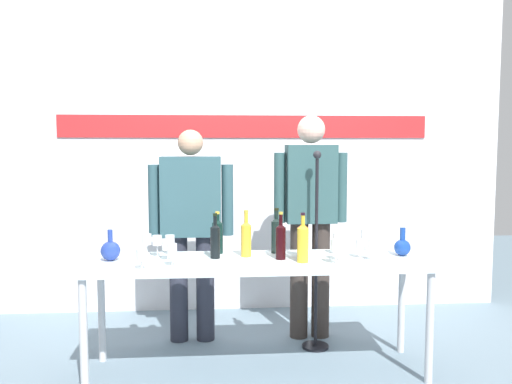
# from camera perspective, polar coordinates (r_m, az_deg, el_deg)

# --- Properties ---
(ground_plane) EXTENTS (10.00, 10.00, 0.00)m
(ground_plane) POSITION_cam_1_polar(r_m,az_deg,el_deg) (3.74, 0.19, -18.75)
(ground_plane) COLOR slate
(back_wall) EXTENTS (4.73, 0.11, 3.00)m
(back_wall) POSITION_cam_1_polar(r_m,az_deg,el_deg) (4.84, -1.17, 4.96)
(back_wall) COLOR white
(back_wall) RESTS_ON ground
(display_table) EXTENTS (2.26, 0.61, 0.76)m
(display_table) POSITION_cam_1_polar(r_m,az_deg,el_deg) (3.52, 0.19, -8.30)
(display_table) COLOR silver
(display_table) RESTS_ON ground
(decanter_blue_left) EXTENTS (0.13, 0.13, 0.20)m
(decanter_blue_left) POSITION_cam_1_polar(r_m,az_deg,el_deg) (3.58, -15.42, -6.07)
(decanter_blue_left) COLOR #233B96
(decanter_blue_left) RESTS_ON display_table
(decanter_blue_right) EXTENTS (0.11, 0.11, 0.19)m
(decanter_blue_right) POSITION_cam_1_polar(r_m,az_deg,el_deg) (3.74, 15.50, -5.68)
(decanter_blue_right) COLOR #173D95
(decanter_blue_right) RESTS_ON display_table
(presenter_left) EXTENTS (0.64, 0.22, 1.63)m
(presenter_left) POSITION_cam_1_polar(r_m,az_deg,el_deg) (4.07, -6.99, -3.08)
(presenter_left) COLOR #2A2C39
(presenter_left) RESTS_ON ground
(presenter_right) EXTENTS (0.57, 0.22, 1.74)m
(presenter_right) POSITION_cam_1_polar(r_m,az_deg,el_deg) (4.13, 5.89, -2.19)
(presenter_right) COLOR #382E2A
(presenter_right) RESTS_ON ground
(wine_bottle_0) EXTENTS (0.07, 0.07, 0.31)m
(wine_bottle_0) POSITION_cam_1_polar(r_m,az_deg,el_deg) (3.69, 2.21, -4.53)
(wine_bottle_0) COLOR black
(wine_bottle_0) RESTS_ON display_table
(wine_bottle_1) EXTENTS (0.07, 0.07, 0.31)m
(wine_bottle_1) POSITION_cam_1_polar(r_m,az_deg,el_deg) (3.57, -1.07, -4.92)
(wine_bottle_1) COLOR gold
(wine_bottle_1) RESTS_ON display_table
(wine_bottle_2) EXTENTS (0.07, 0.07, 0.30)m
(wine_bottle_2) POSITION_cam_1_polar(r_m,az_deg,el_deg) (3.54, 5.06, -5.09)
(wine_bottle_2) COLOR orange
(wine_bottle_2) RESTS_ON display_table
(wine_bottle_3) EXTENTS (0.06, 0.06, 0.30)m
(wine_bottle_3) POSITION_cam_1_polar(r_m,az_deg,el_deg) (3.52, -4.42, -5.14)
(wine_bottle_3) COLOR black
(wine_bottle_3) RESTS_ON display_table
(wine_bottle_4) EXTENTS (0.07, 0.07, 0.32)m
(wine_bottle_4) POSITION_cam_1_polar(r_m,az_deg,el_deg) (3.41, 5.07, -5.39)
(wine_bottle_4) COLOR gold
(wine_bottle_4) RESTS_ON display_table
(wine_bottle_5) EXTENTS (0.07, 0.07, 0.29)m
(wine_bottle_5) POSITION_cam_1_polar(r_m,az_deg,el_deg) (3.68, -4.17, -4.65)
(wine_bottle_5) COLOR black
(wine_bottle_5) RESTS_ON display_table
(wine_bottle_6) EXTENTS (0.07, 0.07, 0.31)m
(wine_bottle_6) POSITION_cam_1_polar(r_m,az_deg,el_deg) (3.49, 2.68, -5.19)
(wine_bottle_6) COLOR black
(wine_bottle_6) RESTS_ON display_table
(wine_glass_left_0) EXTENTS (0.06, 0.06, 0.14)m
(wine_glass_left_0) POSITION_cam_1_polar(r_m,az_deg,el_deg) (3.32, -9.04, -6.29)
(wine_glass_left_0) COLOR white
(wine_glass_left_0) RESTS_ON display_table
(wine_glass_left_1) EXTENTS (0.07, 0.07, 0.13)m
(wine_glass_left_1) POSITION_cam_1_polar(r_m,az_deg,el_deg) (3.27, -12.23, -6.66)
(wine_glass_left_1) COLOR white
(wine_glass_left_1) RESTS_ON display_table
(wine_glass_left_2) EXTENTS (0.07, 0.07, 0.14)m
(wine_glass_left_2) POSITION_cam_1_polar(r_m,az_deg,el_deg) (3.51, -9.53, -5.66)
(wine_glass_left_2) COLOR white
(wine_glass_left_2) RESTS_ON display_table
(wine_glass_left_3) EXTENTS (0.06, 0.06, 0.14)m
(wine_glass_left_3) POSITION_cam_1_polar(r_m,az_deg,el_deg) (3.74, -11.68, -5.07)
(wine_glass_left_3) COLOR white
(wine_glass_left_3) RESTS_ON display_table
(wine_glass_left_4) EXTENTS (0.06, 0.06, 0.13)m
(wine_glass_left_4) POSITION_cam_1_polar(r_m,az_deg,el_deg) (3.69, -9.26, -5.19)
(wine_glass_left_4) COLOR white
(wine_glass_left_4) RESTS_ON display_table
(wine_glass_left_5) EXTENTS (0.06, 0.06, 0.15)m
(wine_glass_left_5) POSITION_cam_1_polar(r_m,az_deg,el_deg) (3.62, -10.61, -5.21)
(wine_glass_left_5) COLOR white
(wine_glass_left_5) RESTS_ON display_table
(wine_glass_right_0) EXTENTS (0.07, 0.07, 0.13)m
(wine_glass_right_0) POSITION_cam_1_polar(r_m,az_deg,el_deg) (3.59, 11.24, -5.60)
(wine_glass_right_0) COLOR white
(wine_glass_right_0) RESTS_ON display_table
(wine_glass_right_1) EXTENTS (0.07, 0.07, 0.16)m
(wine_glass_right_1) POSITION_cam_1_polar(r_m,az_deg,el_deg) (3.39, 8.62, -5.81)
(wine_glass_right_1) COLOR white
(wine_glass_right_1) RESTS_ON display_table
(wine_glass_right_2) EXTENTS (0.06, 0.06, 0.14)m
(wine_glass_right_2) POSITION_cam_1_polar(r_m,az_deg,el_deg) (3.53, 12.49, -5.70)
(wine_glass_right_2) COLOR white
(wine_glass_right_2) RESTS_ON display_table
(wine_glass_right_3) EXTENTS (0.06, 0.06, 0.15)m
(wine_glass_right_3) POSITION_cam_1_polar(r_m,az_deg,el_deg) (3.83, 11.68, -4.59)
(wine_glass_right_3) COLOR white
(wine_glass_right_3) RESTS_ON display_table
(wine_glass_right_4) EXTENTS (0.06, 0.06, 0.14)m
(wine_glass_right_4) POSITION_cam_1_polar(r_m,az_deg,el_deg) (3.49, 8.92, -5.78)
(wine_glass_right_4) COLOR white
(wine_glass_right_4) RESTS_ON display_table
(wine_glass_right_5) EXTENTS (0.06, 0.06, 0.15)m
(wine_glass_right_5) POSITION_cam_1_polar(r_m,az_deg,el_deg) (3.69, 8.80, -5.05)
(wine_glass_right_5) COLOR white
(wine_glass_right_5) RESTS_ON display_table
(microphone_stand) EXTENTS (0.20, 0.20, 1.47)m
(microphone_stand) POSITION_cam_1_polar(r_m,az_deg,el_deg) (3.99, 6.48, -9.79)
(microphone_stand) COLOR black
(microphone_stand) RESTS_ON ground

